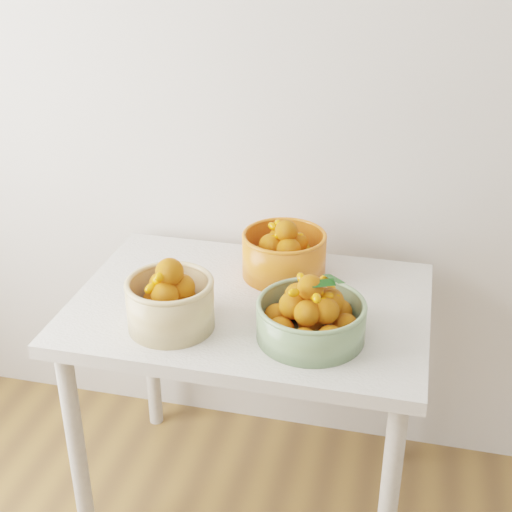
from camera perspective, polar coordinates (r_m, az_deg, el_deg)
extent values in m
cube|color=silver|center=(2.13, 14.02, 14.57)|extent=(4.00, 0.04, 2.70)
cube|color=silver|center=(2.03, -0.47, -4.13)|extent=(1.00, 0.70, 0.04)
cylinder|color=silver|center=(2.17, -14.11, -14.99)|extent=(0.05, 0.05, 0.71)
cylinder|color=silver|center=(2.00, 10.51, -19.14)|extent=(0.05, 0.05, 0.71)
cylinder|color=silver|center=(2.59, -8.45, -6.82)|extent=(0.05, 0.05, 0.71)
cylinder|color=silver|center=(2.44, 11.48, -9.43)|extent=(0.05, 0.05, 0.71)
cylinder|color=#D0B27D|center=(1.89, -6.86, -3.90)|extent=(0.31, 0.31, 0.13)
torus|color=#D0B27D|center=(1.86, -6.97, -2.16)|extent=(0.31, 0.31, 0.02)
sphere|color=#D1660C|center=(1.88, -5.13, -4.46)|extent=(0.08, 0.08, 0.08)
sphere|color=orange|center=(1.94, -5.84, -3.46)|extent=(0.07, 0.07, 0.07)
sphere|color=orange|center=(1.94, -7.87, -3.57)|extent=(0.08, 0.08, 0.08)
sphere|color=orange|center=(1.89, -8.57, -4.56)|extent=(0.07, 0.07, 0.07)
sphere|color=orange|center=(1.85, -6.98, -5.19)|extent=(0.08, 0.08, 0.08)
sphere|color=orange|center=(1.90, -6.84, -4.24)|extent=(0.08, 0.08, 0.08)
sphere|color=orange|center=(1.87, -5.97, -2.50)|extent=(0.07, 0.07, 0.07)
sphere|color=orange|center=(1.89, -7.50, -2.29)|extent=(0.07, 0.07, 0.07)
sphere|color=orange|center=(1.84, -7.32, -3.14)|extent=(0.07, 0.07, 0.07)
sphere|color=orange|center=(1.84, -6.93, -1.28)|extent=(0.07, 0.07, 0.07)
ellipsoid|color=orange|center=(1.82, -7.63, -1.63)|extent=(0.04, 0.04, 0.03)
ellipsoid|color=orange|center=(1.84, -7.78, -1.84)|extent=(0.04, 0.05, 0.04)
ellipsoid|color=orange|center=(1.84, -7.67, -2.02)|extent=(0.04, 0.05, 0.04)
ellipsoid|color=orange|center=(1.86, -6.53, -0.76)|extent=(0.04, 0.04, 0.03)
ellipsoid|color=orange|center=(1.84, -8.40, -2.57)|extent=(0.05, 0.05, 0.04)
ellipsoid|color=orange|center=(1.85, -6.88, -1.77)|extent=(0.05, 0.04, 0.04)
cylinder|color=gray|center=(1.85, 4.41, -5.22)|extent=(0.29, 0.29, 0.10)
torus|color=gray|center=(1.82, 4.46, -3.90)|extent=(0.29, 0.29, 0.01)
sphere|color=orange|center=(1.84, 7.18, -5.61)|extent=(0.07, 0.07, 0.07)
sphere|color=orange|center=(1.89, 6.62, -4.50)|extent=(0.07, 0.07, 0.07)
sphere|color=orange|center=(1.92, 4.77, -3.88)|extent=(0.07, 0.07, 0.07)
sphere|color=orange|center=(1.91, 2.81, -4.07)|extent=(0.07, 0.07, 0.07)
sphere|color=orange|center=(1.86, 1.70, -4.89)|extent=(0.07, 0.07, 0.07)
sphere|color=orange|center=(1.81, 1.99, -6.01)|extent=(0.07, 0.07, 0.07)
sphere|color=orange|center=(1.77, 3.86, -6.78)|extent=(0.07, 0.07, 0.07)
sphere|color=orange|center=(1.78, 5.96, -6.61)|extent=(0.07, 0.07, 0.07)
sphere|color=orange|center=(1.85, 4.41, -5.28)|extent=(0.07, 0.07, 0.07)
sphere|color=orange|center=(1.83, 5.96, -3.64)|extent=(0.07, 0.07, 0.07)
sphere|color=orange|center=(1.86, 4.70, -3.04)|extent=(0.07, 0.07, 0.07)
sphere|color=orange|center=(1.85, 3.36, -3.23)|extent=(0.07, 0.07, 0.07)
sphere|color=orange|center=(1.81, 2.96, -3.98)|extent=(0.07, 0.07, 0.07)
sphere|color=orange|center=(1.78, 4.10, -4.58)|extent=(0.07, 0.07, 0.07)
sphere|color=orange|center=(1.79, 5.62, -4.39)|extent=(0.07, 0.07, 0.07)
sphere|color=orange|center=(1.79, 4.38, -2.55)|extent=(0.07, 0.07, 0.07)
ellipsoid|color=orange|center=(1.85, 3.65, -1.77)|extent=(0.04, 0.04, 0.03)
ellipsoid|color=orange|center=(1.75, 3.04, -2.94)|extent=(0.04, 0.04, 0.04)
ellipsoid|color=orange|center=(1.81, 4.46, -2.67)|extent=(0.04, 0.04, 0.04)
ellipsoid|color=orange|center=(1.80, 4.47, -3.34)|extent=(0.03, 0.04, 0.03)
ellipsoid|color=orange|center=(1.80, 5.74, -3.22)|extent=(0.04, 0.02, 0.03)
ellipsoid|color=orange|center=(1.78, 4.57, -3.12)|extent=(0.03, 0.04, 0.03)
ellipsoid|color=orange|center=(1.74, 4.88, -3.39)|extent=(0.04, 0.04, 0.03)
ellipsoid|color=orange|center=(1.83, 4.92, -2.78)|extent=(0.04, 0.04, 0.03)
ellipsoid|color=orange|center=(1.84, 5.96, -2.68)|extent=(0.04, 0.04, 0.03)
ellipsoid|color=orange|center=(1.83, 5.20, -2.91)|extent=(0.04, 0.04, 0.03)
ellipsoid|color=orange|center=(1.83, 4.48, -2.09)|extent=(0.03, 0.04, 0.03)
ellipsoid|color=orange|center=(1.78, 5.57, -3.70)|extent=(0.04, 0.04, 0.03)
ellipsoid|color=orange|center=(1.79, 4.97, -2.90)|extent=(0.04, 0.04, 0.04)
ellipsoid|color=orange|center=(1.81, 6.29, -3.26)|extent=(0.04, 0.03, 0.03)
ellipsoid|color=orange|center=(1.85, 3.48, -2.54)|extent=(0.04, 0.04, 0.03)
ellipsoid|color=orange|center=(1.82, 5.49, -1.87)|extent=(0.04, 0.04, 0.03)
ellipsoid|color=orange|center=(1.82, 4.53, -3.19)|extent=(0.02, 0.04, 0.03)
cylinder|color=orange|center=(2.13, 2.25, 0.06)|extent=(0.27, 0.27, 0.13)
torus|color=orange|center=(2.11, 2.29, 1.64)|extent=(0.28, 0.28, 0.01)
sphere|color=#D1660C|center=(2.13, 4.24, -0.58)|extent=(0.07, 0.07, 0.07)
sphere|color=#D1660C|center=(2.19, 3.58, 0.25)|extent=(0.07, 0.07, 0.07)
sphere|color=orange|center=(2.21, 1.61, 0.46)|extent=(0.07, 0.07, 0.07)
sphere|color=orange|center=(2.16, 0.32, -0.13)|extent=(0.08, 0.08, 0.08)
sphere|color=orange|center=(2.09, 0.87, -1.07)|extent=(0.07, 0.07, 0.07)
sphere|color=orange|center=(2.08, 3.00, -1.29)|extent=(0.08, 0.08, 0.08)
sphere|color=orange|center=(2.14, 2.25, -0.39)|extent=(0.07, 0.07, 0.07)
sphere|color=orange|center=(2.13, 3.32, 1.09)|extent=(0.06, 0.06, 0.06)
sphere|color=orange|center=(2.15, 1.90, 1.40)|extent=(0.07, 0.07, 0.07)
sphere|color=orange|center=(2.11, 1.19, 0.82)|extent=(0.07, 0.07, 0.07)
sphere|color=orange|center=(2.08, 2.62, 0.46)|extent=(0.07, 0.07, 0.07)
sphere|color=orange|center=(2.09, 2.44, 2.00)|extent=(0.07, 0.07, 0.07)
ellipsoid|color=orange|center=(2.10, 2.29, 2.22)|extent=(0.04, 0.03, 0.04)
ellipsoid|color=orange|center=(2.12, 3.41, 1.57)|extent=(0.04, 0.04, 0.03)
ellipsoid|color=orange|center=(2.09, 1.49, 1.28)|extent=(0.04, 0.04, 0.03)
ellipsoid|color=orange|center=(2.09, 1.87, 1.63)|extent=(0.04, 0.04, 0.04)
ellipsoid|color=orange|center=(2.09, 1.29, 1.38)|extent=(0.04, 0.04, 0.03)
ellipsoid|color=orange|center=(2.14, 1.35, 2.39)|extent=(0.04, 0.04, 0.03)
ellipsoid|color=orange|center=(2.14, 1.80, 2.61)|extent=(0.04, 0.04, 0.03)
ellipsoid|color=orange|center=(2.13, 2.60, 2.25)|extent=(0.03, 0.04, 0.03)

